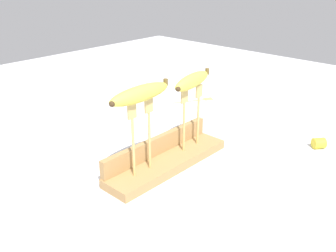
# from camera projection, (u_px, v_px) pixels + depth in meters

# --- Properties ---
(ground_plane) EXTENTS (3.00, 3.00, 0.00)m
(ground_plane) POSITION_uv_depth(u_px,v_px,m) (168.00, 166.00, 1.07)
(ground_plane) COLOR silver
(wooden_board) EXTENTS (0.41, 0.10, 0.03)m
(wooden_board) POSITION_uv_depth(u_px,v_px,m) (168.00, 162.00, 1.06)
(wooden_board) COLOR #A87F4C
(wooden_board) RESTS_ON ground
(board_backstop) EXTENTS (0.40, 0.02, 0.05)m
(board_backstop) POSITION_uv_depth(u_px,v_px,m) (157.00, 145.00, 1.07)
(board_backstop) COLOR #A87F4C
(board_backstop) RESTS_ON wooden_board
(fork_stand_left) EXTENTS (0.08, 0.01, 0.20)m
(fork_stand_left) POSITION_uv_depth(u_px,v_px,m) (143.00, 132.00, 0.94)
(fork_stand_left) COLOR tan
(fork_stand_left) RESTS_ON wooden_board
(fork_stand_right) EXTENTS (0.09, 0.01, 0.19)m
(fork_stand_right) POSITION_uv_depth(u_px,v_px,m) (193.00, 113.00, 1.08)
(fork_stand_right) COLOR tan
(fork_stand_right) RESTS_ON wooden_board
(banana_raised_left) EXTENTS (0.20, 0.05, 0.04)m
(banana_raised_left) POSITION_uv_depth(u_px,v_px,m) (141.00, 94.00, 0.90)
(banana_raised_left) COLOR #DBD147
(banana_raised_left) RESTS_ON fork_stand_left
(banana_raised_right) EXTENTS (0.18, 0.07, 0.04)m
(banana_raised_right) POSITION_uv_depth(u_px,v_px,m) (194.00, 81.00, 1.04)
(banana_raised_right) COLOR #DBD147
(banana_raised_right) RESTS_ON fork_stand_right
(fork_fallen_near) EXTENTS (0.16, 0.10, 0.01)m
(fork_fallen_near) POSITION_uv_depth(u_px,v_px,m) (198.00, 100.00, 1.58)
(fork_fallen_near) COLOR tan
(fork_fallen_near) RESTS_ON ground
(banana_chunk_near) EXTENTS (0.05, 0.05, 0.03)m
(banana_chunk_near) POSITION_uv_depth(u_px,v_px,m) (319.00, 143.00, 1.17)
(banana_chunk_near) COLOR yellow
(banana_chunk_near) RESTS_ON ground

